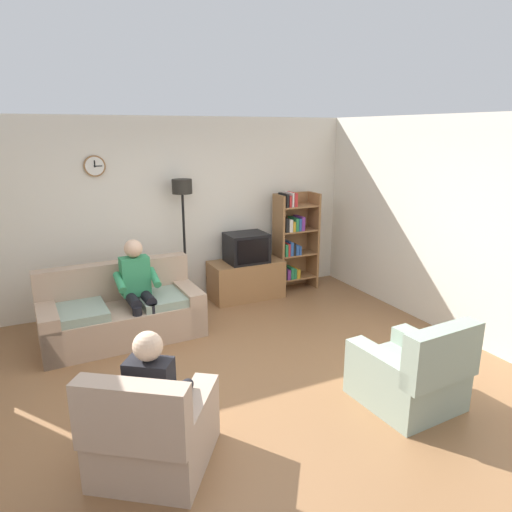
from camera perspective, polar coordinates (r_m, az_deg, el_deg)
ground_plane at (r=4.98m, az=-1.10°, el=-15.01°), size 12.00×12.00×0.00m
back_wall_assembly at (r=6.91m, az=-10.37°, el=5.39°), size 6.20×0.17×2.70m
right_wall at (r=6.17m, az=23.82°, el=3.14°), size 0.12×5.80×2.70m
couch at (r=5.99m, az=-16.23°, el=-6.86°), size 1.94×0.96×0.90m
tv_stand at (r=7.12m, az=-1.24°, el=-2.89°), size 1.10×0.56×0.58m
tv at (r=6.95m, az=-1.18°, el=1.04°), size 0.60×0.49×0.44m
bookshelf at (r=7.41m, az=4.55°, el=2.00°), size 0.68×0.36×1.58m
floor_lamp at (r=6.62m, az=-9.00°, el=5.90°), size 0.28×0.28×1.85m
armchair_near_window at (r=3.84m, az=-12.55°, el=-20.52°), size 1.16×1.18×0.90m
armchair_near_bookshelf at (r=4.69m, az=18.44°, el=-13.83°), size 0.85×0.93×0.90m
person_on_couch at (r=5.79m, az=-14.39°, el=-3.45°), size 0.52×0.55×1.24m
person_in_left_armchair at (r=3.73m, az=-12.31°, el=-15.82°), size 0.61×0.64×1.12m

